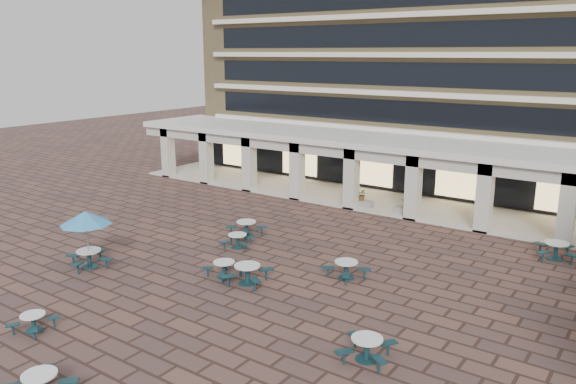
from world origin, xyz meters
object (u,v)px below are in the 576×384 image
object	(u,v)px
picnic_table_2	(40,383)
planter_right	(406,209)
planter_left	(362,200)
picnic_table_1	(33,321)

from	to	relation	value
picnic_table_2	planter_right	size ratio (longest dim) A/B	1.15
planter_right	planter_left	bearing A→B (deg)	180.00
planter_right	picnic_table_1	bearing A→B (deg)	-102.91
picnic_table_2	planter_left	bearing A→B (deg)	95.00
picnic_table_1	planter_right	distance (m)	22.31
planter_right	picnic_table_2	bearing A→B (deg)	-92.48
picnic_table_1	picnic_table_2	xyz separation A→B (m)	(3.95, -2.16, 0.06)
picnic_table_2	planter_right	xyz separation A→B (m)	(1.03, 23.90, -0.03)
planter_left	planter_right	world-z (taller)	planter_left
picnic_table_2	planter_right	bearing A→B (deg)	87.59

